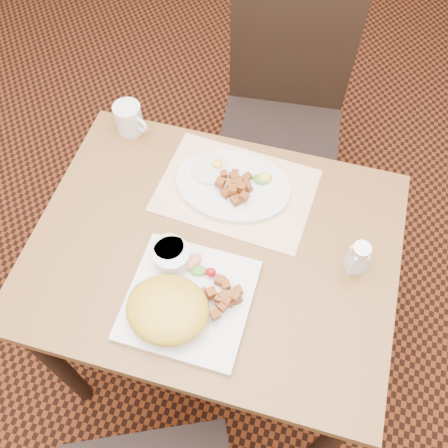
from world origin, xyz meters
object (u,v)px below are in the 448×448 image
Objects in this scene: salt_shaker at (358,258)px; coffee_mug at (129,118)px; chair_far at (284,108)px; plate_square at (189,300)px; plate_oval at (233,186)px; table at (214,266)px.

coffee_mug is at bearing 158.03° from salt_shaker.
chair_far is 3.46× the size of plate_square.
salt_shaker is at bearing -23.82° from plate_oval.
plate_oval is 0.36m from coffee_mug.
plate_square is at bearing -92.43° from plate_oval.
plate_oval is 0.37m from salt_shaker.
chair_far is at bearing 46.88° from coffee_mug.
plate_square is at bearing 80.56° from chair_far.
table is 0.48m from coffee_mug.
table is 2.96× the size of plate_oval.
coffee_mug reaches higher than plate_square.
salt_shaker reaches higher than plate_oval.
salt_shaker is at bearing -21.97° from coffee_mug.
salt_shaker is (0.34, -0.15, 0.04)m from plate_oval.
salt_shaker reaches higher than coffee_mug.
chair_far is 0.78m from salt_shaker.
chair_far is 0.61m from coffee_mug.
table is 9.00× the size of salt_shaker.
plate_oval reaches higher than table.
plate_oval reaches higher than plate_square.
coffee_mug is (-0.33, 0.12, 0.03)m from plate_oval.
plate_oval is at bearing 89.99° from table.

